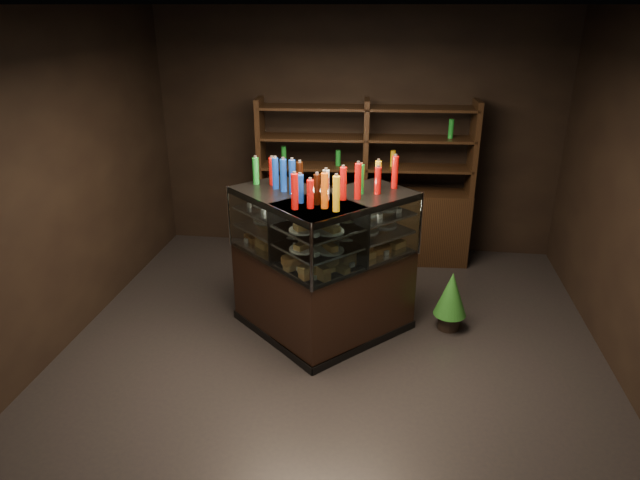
# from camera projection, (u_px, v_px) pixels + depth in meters

# --- Properties ---
(ground) EXTENTS (5.00, 5.00, 0.00)m
(ground) POSITION_uv_depth(u_px,v_px,m) (333.00, 346.00, 5.40)
(ground) COLOR black
(ground) RESTS_ON ground
(room_shell) EXTENTS (5.02, 5.02, 3.01)m
(room_shell) POSITION_uv_depth(u_px,v_px,m) (335.00, 144.00, 4.66)
(room_shell) COLOR black
(room_shell) RESTS_ON ground
(display_case) EXTENTS (1.86, 1.39, 1.43)m
(display_case) POSITION_uv_depth(u_px,v_px,m) (321.00, 291.00, 5.42)
(display_case) COLOR black
(display_case) RESTS_ON ground
(food_display) EXTENTS (1.46, 0.97, 0.44)m
(food_display) POSITION_uv_depth(u_px,v_px,m) (321.00, 232.00, 5.18)
(food_display) COLOR #DDA34F
(food_display) RESTS_ON display_case
(bottles_top) EXTENTS (1.29, 0.82, 0.30)m
(bottles_top) POSITION_uv_depth(u_px,v_px,m) (321.00, 182.00, 5.01)
(bottles_top) COLOR #D8590A
(bottles_top) RESTS_ON display_case
(potted_conifer) EXTENTS (0.32, 0.32, 0.69)m
(potted_conifer) POSITION_uv_depth(u_px,v_px,m) (451.00, 293.00, 5.56)
(potted_conifer) COLOR black
(potted_conifer) RESTS_ON ground
(back_shelving) EXTENTS (2.59, 0.59, 2.00)m
(back_shelving) POSITION_uv_depth(u_px,v_px,m) (364.00, 214.00, 7.03)
(back_shelving) COLOR black
(back_shelving) RESTS_ON ground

